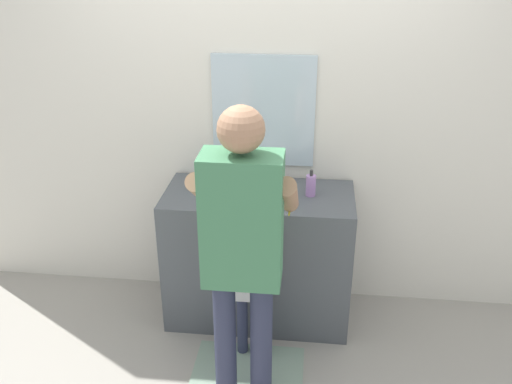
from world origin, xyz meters
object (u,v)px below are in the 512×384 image
soap_bottle (311,185)px  adult_parent (242,238)px  child_toddler (251,277)px  toothbrush_cup (200,182)px

soap_bottle → adult_parent: 0.81m
soap_bottle → child_toddler: size_ratio=0.18×
toothbrush_cup → adult_parent: size_ratio=0.12×
toothbrush_cup → adult_parent: adult_parent is taller
adult_parent → soap_bottle: bearing=67.1°
soap_bottle → child_toddler: (-0.31, -0.42, -0.40)m
child_toddler → soap_bottle: bearing=53.1°
soap_bottle → adult_parent: size_ratio=0.10×
toothbrush_cup → adult_parent: (0.36, -0.74, 0.06)m
toothbrush_cup → soap_bottle: (0.68, 0.01, 0.01)m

